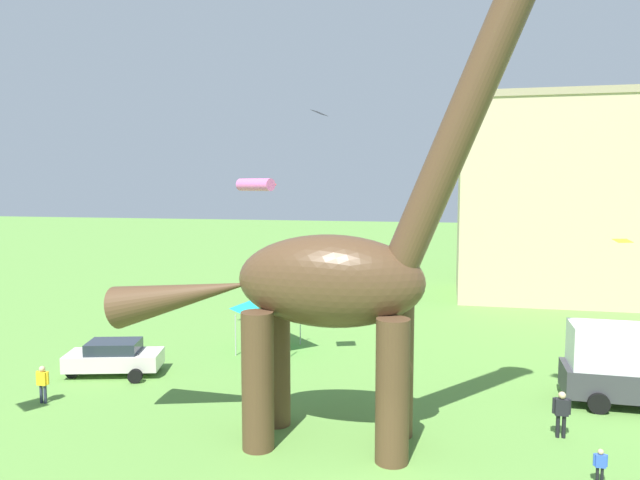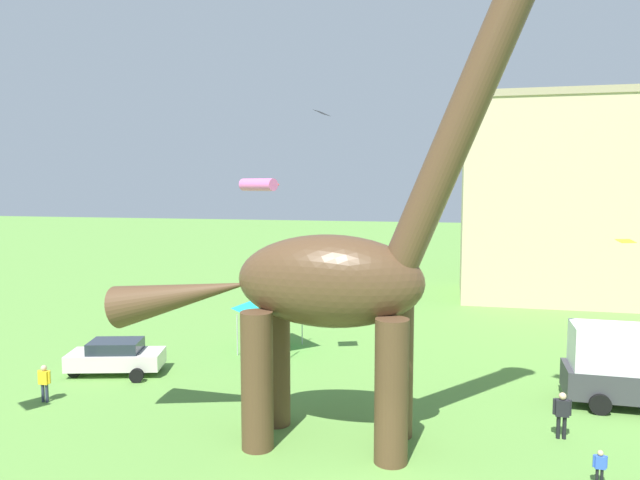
{
  "view_description": "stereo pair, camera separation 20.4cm",
  "coord_description": "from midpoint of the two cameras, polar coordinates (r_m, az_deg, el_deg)",
  "views": [
    {
      "loc": [
        1.79,
        -13.91,
        8.71
      ],
      "look_at": [
        -2.72,
        6.52,
        6.69
      ],
      "focal_mm": 32.77,
      "sensor_mm": 36.0,
      "label": 1
    },
    {
      "loc": [
        1.99,
        -13.87,
        8.71
      ],
      "look_at": [
        -2.72,
        6.52,
        6.69
      ],
      "focal_mm": 32.77,
      "sensor_mm": 36.0,
      "label": 2
    }
  ],
  "objects": [
    {
      "name": "person_near_flyer",
      "position": [
        19.79,
        25.41,
        -19.08
      ],
      "size": [
        0.4,
        0.18,
        1.07
      ],
      "rotation": [
        0.0,
        0.0,
        3.42
      ],
      "color": "black",
      "rests_on": "ground_plane"
    },
    {
      "name": "parked_sedan_left",
      "position": [
        28.84,
        -19.66,
        -10.71
      ],
      "size": [
        4.52,
        2.8,
        1.55
      ],
      "rotation": [
        0.0,
        0.0,
        0.26
      ],
      "color": "silver",
      "rests_on": "ground_plane"
    },
    {
      "name": "kite_mid_left",
      "position": [
        40.47,
        -6.11,
        5.39
      ],
      "size": [
        3.06,
        3.13,
        0.89
      ],
      "color": "pink"
    },
    {
      "name": "background_building_block",
      "position": [
        48.14,
        25.13,
        3.68
      ],
      "size": [
        20.11,
        9.29,
        15.17
      ],
      "color": "#CCB78E",
      "rests_on": "ground_plane"
    },
    {
      "name": "person_photographer",
      "position": [
        22.37,
        22.27,
        -15.1
      ],
      "size": [
        0.61,
        0.27,
        1.63
      ],
      "rotation": [
        0.0,
        0.0,
        5.18
      ],
      "color": "black",
      "rests_on": "ground_plane"
    },
    {
      "name": "kite_far_left",
      "position": [
        29.08,
        0.83,
        -3.54
      ],
      "size": [
        1.25,
        1.05,
        0.36
      ],
      "color": "green"
    },
    {
      "name": "person_watching_child",
      "position": [
        26.3,
        -25.67,
        -12.28
      ],
      "size": [
        0.57,
        0.25,
        1.51
      ],
      "rotation": [
        0.0,
        0.0,
        2.32
      ],
      "color": "#2D3347",
      "rests_on": "ground_plane"
    },
    {
      "name": "kite_high_left",
      "position": [
        32.64,
        27.29,
        -0.06
      ],
      "size": [
        0.96,
        0.84,
        0.14
      ],
      "color": "orange"
    },
    {
      "name": "kite_far_right",
      "position": [
        38.08,
        -0.24,
        12.31
      ],
      "size": [
        0.96,
        1.22,
        0.35
      ],
      "color": "black"
    },
    {
      "name": "festival_canopy_tent",
      "position": [
        30.75,
        -5.22,
        -6.06
      ],
      "size": [
        3.15,
        3.15,
        3.0
      ],
      "color": "#B2B2B7",
      "rests_on": "ground_plane"
    },
    {
      "name": "dinosaur_sculpture",
      "position": [
        19.32,
        0.45,
        -4.02
      ],
      "size": [
        14.57,
        3.09,
        15.23
      ],
      "rotation": [
        0.0,
        0.0,
        -0.38
      ],
      "color": "#513823",
      "rests_on": "ground_plane"
    },
    {
      "name": "parked_box_truck",
      "position": [
        26.27,
        28.35,
        -10.75
      ],
      "size": [
        5.65,
        2.38,
        3.2
      ],
      "rotation": [
        0.0,
        0.0,
        -0.02
      ],
      "color": "#38383D",
      "rests_on": "ground_plane"
    }
  ]
}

